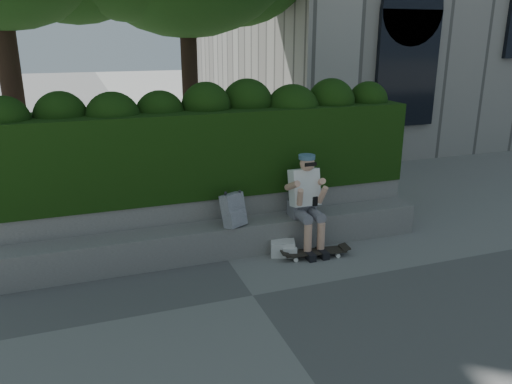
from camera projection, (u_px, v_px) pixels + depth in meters
name	position (u px, v px, depth m)	size (l,w,h in m)	color
ground	(253.00, 295.00, 5.91)	(80.00, 80.00, 0.00)	slate
bench_ledge	(223.00, 239.00, 6.97)	(6.00, 0.45, 0.45)	gray
planter_wall	(214.00, 218.00, 7.35)	(6.00, 0.50, 0.75)	gray
hedge	(208.00, 150.00, 7.26)	(6.00, 1.00, 1.20)	black
person	(306.00, 198.00, 7.02)	(0.40, 0.76, 1.38)	slate
skateboard	(315.00, 252.00, 6.92)	(0.89, 0.32, 0.09)	black
backpack_plaid	(233.00, 210.00, 6.78)	(0.31, 0.16, 0.45)	#B0B0B5
backpack_ground	(283.00, 248.00, 6.97)	(0.33, 0.23, 0.21)	silver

